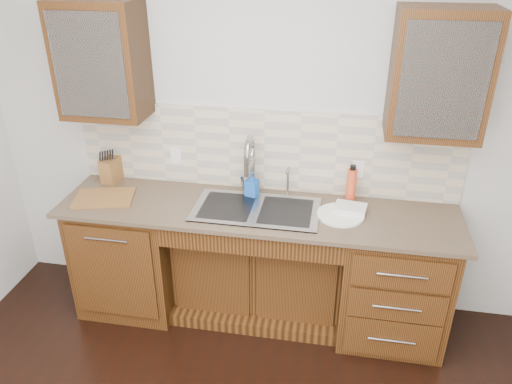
% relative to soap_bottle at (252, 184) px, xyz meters
% --- Properties ---
extents(wall_back, '(4.00, 0.10, 2.70)m').
position_rel_soap_bottle_xyz_m(wall_back, '(0.07, 0.20, 0.35)').
color(wall_back, silver).
rests_on(wall_back, ground).
extents(base_cabinet_left, '(0.70, 0.62, 0.88)m').
position_rel_soap_bottle_xyz_m(base_cabinet_left, '(-0.88, -0.16, -0.56)').
color(base_cabinet_left, '#593014').
rests_on(base_cabinet_left, ground).
extents(base_cabinet_center, '(1.20, 0.44, 0.70)m').
position_rel_soap_bottle_xyz_m(base_cabinet_center, '(0.07, -0.07, -0.65)').
color(base_cabinet_center, '#593014').
rests_on(base_cabinet_center, ground).
extents(base_cabinet_right, '(0.70, 0.62, 0.88)m').
position_rel_soap_bottle_xyz_m(base_cabinet_right, '(1.02, -0.16, -0.56)').
color(base_cabinet_right, '#593014').
rests_on(base_cabinet_right, ground).
extents(countertop, '(2.70, 0.65, 0.03)m').
position_rel_soap_bottle_xyz_m(countertop, '(0.07, -0.18, -0.11)').
color(countertop, '#84705B').
rests_on(countertop, base_cabinet_left).
extents(backsplash, '(2.70, 0.02, 0.59)m').
position_rel_soap_bottle_xyz_m(backsplash, '(0.07, 0.14, 0.20)').
color(backsplash, beige).
rests_on(backsplash, wall_back).
extents(sink, '(0.84, 0.46, 0.19)m').
position_rel_soap_bottle_xyz_m(sink, '(0.07, -0.19, -0.18)').
color(sink, '#9E9EA5').
rests_on(sink, countertop).
extents(faucet, '(0.04, 0.04, 0.40)m').
position_rel_soap_bottle_xyz_m(faucet, '(-0.00, 0.04, 0.11)').
color(faucet, '#999993').
rests_on(faucet, countertop).
extents(filter_tap, '(0.02, 0.02, 0.24)m').
position_rel_soap_bottle_xyz_m(filter_tap, '(0.25, 0.05, 0.03)').
color(filter_tap, '#999993').
rests_on(filter_tap, countertop).
extents(upper_cabinet_left, '(0.55, 0.34, 0.75)m').
position_rel_soap_bottle_xyz_m(upper_cabinet_left, '(-0.98, -0.02, 0.82)').
color(upper_cabinet_left, '#593014').
rests_on(upper_cabinet_left, wall_back).
extents(upper_cabinet_right, '(0.55, 0.34, 0.75)m').
position_rel_soap_bottle_xyz_m(upper_cabinet_right, '(1.12, -0.02, 0.82)').
color(upper_cabinet_right, '#593014').
rests_on(upper_cabinet_right, wall_back).
extents(outlet_left, '(0.08, 0.01, 0.12)m').
position_rel_soap_bottle_xyz_m(outlet_left, '(-0.58, 0.12, 0.12)').
color(outlet_left, white).
rests_on(outlet_left, backsplash).
extents(outlet_right, '(0.08, 0.01, 0.12)m').
position_rel_soap_bottle_xyz_m(outlet_right, '(0.72, 0.12, 0.12)').
color(outlet_right, white).
rests_on(outlet_right, backsplash).
extents(soap_bottle, '(0.10, 0.10, 0.18)m').
position_rel_soap_bottle_xyz_m(soap_bottle, '(0.00, 0.00, 0.00)').
color(soap_bottle, blue).
rests_on(soap_bottle, countertop).
extents(water_bottle, '(0.07, 0.07, 0.24)m').
position_rel_soap_bottle_xyz_m(water_bottle, '(0.68, 0.03, 0.03)').
color(water_bottle, '#E54B25').
rests_on(water_bottle, countertop).
extents(plate, '(0.35, 0.35, 0.02)m').
position_rel_soap_bottle_xyz_m(plate, '(0.62, -0.17, -0.08)').
color(plate, white).
rests_on(plate, countertop).
extents(dish_towel, '(0.22, 0.18, 0.03)m').
position_rel_soap_bottle_xyz_m(dish_towel, '(0.68, -0.11, -0.06)').
color(dish_towel, white).
rests_on(dish_towel, plate).
extents(knife_block, '(0.12, 0.17, 0.18)m').
position_rel_soap_bottle_xyz_m(knife_block, '(-1.07, 0.06, -0.00)').
color(knife_block, '#9B6D4B').
rests_on(knife_block, countertop).
extents(cutting_board, '(0.45, 0.37, 0.02)m').
position_rel_soap_bottle_xyz_m(cutting_board, '(-1.01, -0.22, -0.08)').
color(cutting_board, olive).
rests_on(cutting_board, countertop).
extents(cup_left_a, '(0.12, 0.12, 0.09)m').
position_rel_soap_bottle_xyz_m(cup_left_a, '(-1.09, -0.02, 0.77)').
color(cup_left_a, silver).
rests_on(cup_left_a, upper_cabinet_left).
extents(cup_left_b, '(0.13, 0.13, 0.10)m').
position_rel_soap_bottle_xyz_m(cup_left_b, '(-0.84, -0.02, 0.77)').
color(cup_left_b, white).
rests_on(cup_left_b, upper_cabinet_left).
extents(cup_right_a, '(0.16, 0.16, 0.10)m').
position_rel_soap_bottle_xyz_m(cup_right_a, '(1.00, -0.02, 0.77)').
color(cup_right_a, silver).
rests_on(cup_right_a, upper_cabinet_right).
extents(cup_right_b, '(0.11, 0.11, 0.09)m').
position_rel_soap_bottle_xyz_m(cup_right_b, '(1.24, -0.02, 0.77)').
color(cup_right_b, white).
rests_on(cup_right_b, upper_cabinet_right).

